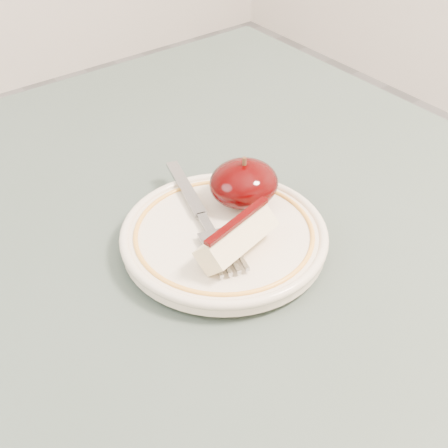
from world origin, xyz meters
TOP-DOWN VIEW (x-y plane):
  - table at (0.00, 0.00)m, footprint 0.90×0.90m
  - plate at (0.08, 0.03)m, footprint 0.19×0.19m
  - apple_half at (0.13, 0.06)m, footprint 0.07×0.06m
  - apple_wedge at (0.08, 0.00)m, footprint 0.09×0.05m
  - fork at (0.08, 0.06)m, footprint 0.07×0.18m

SIDE VIEW (x-z plane):
  - table at x=0.00m, z-range 0.29..1.04m
  - plate at x=0.08m, z-range 0.75..0.77m
  - fork at x=0.08m, z-range 0.77..0.78m
  - apple_wedge at x=0.08m, z-range 0.77..0.81m
  - apple_half at x=0.13m, z-range 0.76..0.81m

